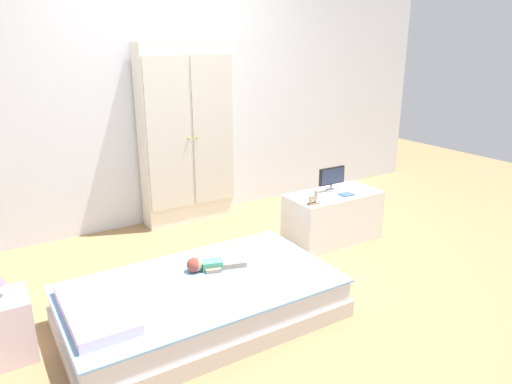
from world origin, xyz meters
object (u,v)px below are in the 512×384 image
(nightstand, at_px, (3,328))
(rocking_horse_toy, at_px, (314,197))
(wardrobe, at_px, (187,135))
(tv_stand, at_px, (332,217))
(bed, at_px, (202,302))
(doll, at_px, (205,265))
(tv_monitor, at_px, (332,177))
(book_blue, at_px, (346,194))

(nightstand, xyz_separation_m, rocking_horse_toy, (2.28, 0.18, 0.30))
(wardrobe, height_order, tv_stand, wardrobe)
(tv_stand, xyz_separation_m, rocking_horse_toy, (-0.32, -0.13, 0.27))
(bed, relative_size, nightstand, 4.56)
(doll, xyz_separation_m, wardrobe, (0.57, 1.51, 0.54))
(wardrobe, xyz_separation_m, tv_stand, (0.85, -1.11, -0.62))
(doll, height_order, tv_monitor, tv_monitor)
(bed, relative_size, tv_stand, 2.05)
(doll, xyz_separation_m, nightstand, (-1.18, 0.10, -0.11))
(wardrobe, distance_m, tv_stand, 1.53)
(book_blue, bearing_deg, tv_stand, 123.22)
(doll, relative_size, wardrobe, 0.23)
(wardrobe, bearing_deg, rocking_horse_toy, -66.70)
(wardrobe, height_order, book_blue, wardrobe)
(wardrobe, distance_m, book_blue, 1.57)
(rocking_horse_toy, bearing_deg, tv_stand, 21.76)
(tv_monitor, relative_size, book_blue, 2.38)
(doll, xyz_separation_m, tv_monitor, (1.45, 0.47, 0.25))
(nightstand, relative_size, wardrobe, 0.22)
(doll, height_order, tv_stand, tv_stand)
(bed, bearing_deg, wardrobe, 68.05)
(nightstand, bearing_deg, tv_stand, 6.64)
(bed, xyz_separation_m, doll, (0.10, 0.14, 0.17))
(bed, height_order, nightstand, nightstand)
(nightstand, distance_m, rocking_horse_toy, 2.31)
(doll, height_order, book_blue, book_blue)
(doll, bearing_deg, tv_monitor, 17.88)
(rocking_horse_toy, bearing_deg, nightstand, -175.60)
(wardrobe, relative_size, tv_stand, 2.05)
(bed, xyz_separation_m, nightstand, (-1.08, 0.24, 0.06))
(nightstand, distance_m, tv_monitor, 2.68)
(tv_stand, xyz_separation_m, book_blue, (0.06, -0.09, 0.22))
(tv_stand, distance_m, tv_monitor, 0.35)
(nightstand, relative_size, book_blue, 3.31)
(tv_stand, bearing_deg, nightstand, -173.36)
(nightstand, xyz_separation_m, tv_stand, (2.60, 0.30, 0.03))
(nightstand, height_order, rocking_horse_toy, rocking_horse_toy)
(bed, xyz_separation_m, tv_monitor, (1.55, 0.61, 0.42))
(bed, bearing_deg, tv_stand, 19.51)
(wardrobe, xyz_separation_m, tv_monitor, (0.89, -1.04, -0.29))
(nightstand, bearing_deg, tv_monitor, 8.06)
(wardrobe, relative_size, book_blue, 15.09)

